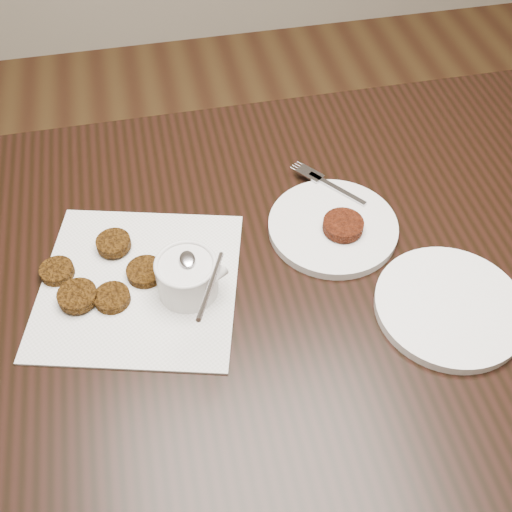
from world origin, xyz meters
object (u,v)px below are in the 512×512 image
at_px(sauce_ramekin, 185,263).
at_px(plate_empty, 449,307).
at_px(napkin, 139,284).
at_px(table, 280,390).
at_px(plate_with_patty, 333,224).

bearing_deg(sauce_ramekin, plate_empty, -17.09).
height_order(napkin, sauce_ramekin, sauce_ramekin).
distance_m(sauce_ramekin, plate_empty, 0.39).
bearing_deg(napkin, table, -6.31).
relative_size(napkin, plate_with_patty, 1.40).
bearing_deg(sauce_ramekin, napkin, 158.98).
bearing_deg(plate_empty, table, 151.61).
bearing_deg(table, sauce_ramekin, -178.97).
distance_m(table, plate_with_patty, 0.41).
bearing_deg(sauce_ramekin, plate_with_patty, 16.89).
xyz_separation_m(napkin, plate_empty, (0.44, -0.14, 0.01)).
bearing_deg(plate_with_patty, napkin, -171.58).
relative_size(table, plate_empty, 6.21).
bearing_deg(plate_with_patty, table, -142.24).
xyz_separation_m(sauce_ramekin, plate_with_patty, (0.25, 0.07, -0.05)).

